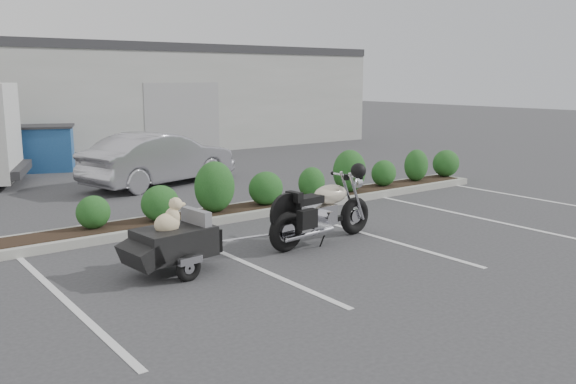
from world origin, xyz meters
TOP-DOWN VIEW (x-y plane):
  - ground at (0.00, 0.00)m, footprint 90.00×90.00m
  - planter_kerb at (1.00, 2.20)m, footprint 12.00×1.00m
  - building at (0.00, 17.00)m, footprint 26.00×10.00m
  - motorcycle at (0.20, -0.43)m, footprint 2.36×0.85m
  - pet_trailer at (-2.59, -0.41)m, footprint 1.90×1.07m
  - sedan at (0.46, 6.49)m, footprint 4.44×2.55m
  - dumpster at (-1.39, 10.98)m, footprint 2.45×2.07m

SIDE VIEW (x-z plane):
  - ground at x=0.00m, z-range 0.00..0.00m
  - planter_kerb at x=1.00m, z-range 0.00..0.15m
  - pet_trailer at x=-2.59m, z-range -0.09..1.03m
  - motorcycle at x=0.20m, z-range -0.14..1.22m
  - dumpster at x=-1.39m, z-range 0.01..1.38m
  - sedan at x=0.46m, z-range 0.00..1.38m
  - building at x=0.00m, z-range 0.00..4.00m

